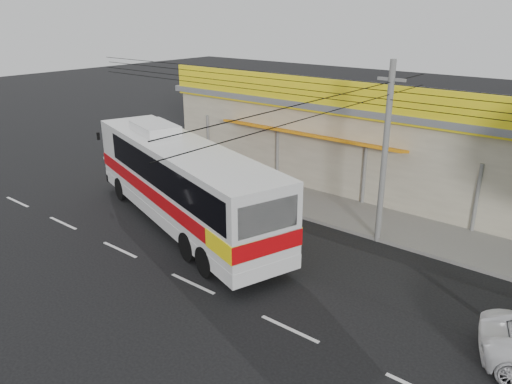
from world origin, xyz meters
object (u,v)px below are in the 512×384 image
motorbike_dark (136,153)px  utility_pole (390,94)px  motorbike_red (243,182)px  coach_bus (184,180)px

motorbike_dark → utility_pole: (15.92, -0.61, 5.11)m
motorbike_red → motorbike_dark: (-8.42, 0.07, 0.01)m
coach_bus → utility_pole: 8.72m
coach_bus → motorbike_dark: size_ratio=7.16×
coach_bus → motorbike_red: bearing=116.0°
coach_bus → motorbike_dark: (-9.04, 4.48, -1.41)m
motorbike_red → utility_pole: (7.50, -0.54, 5.13)m
motorbike_red → motorbike_dark: motorbike_dark is taller
motorbike_red → utility_pole: bearing=-115.0°
coach_bus → utility_pole: utility_pole is taller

